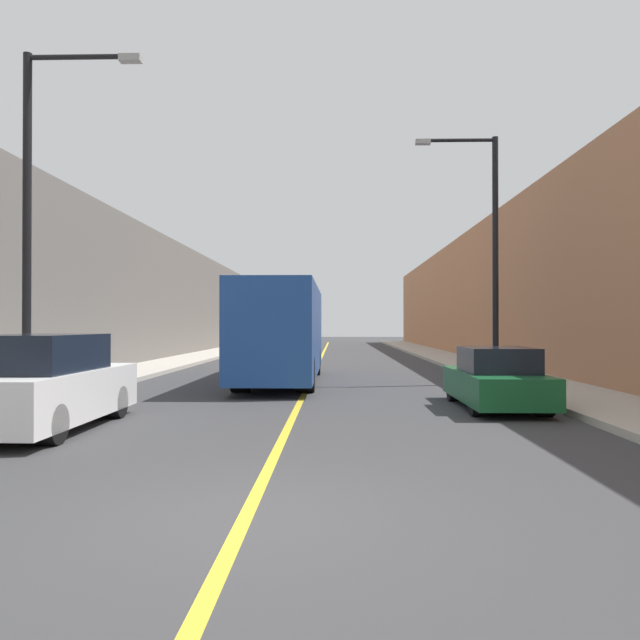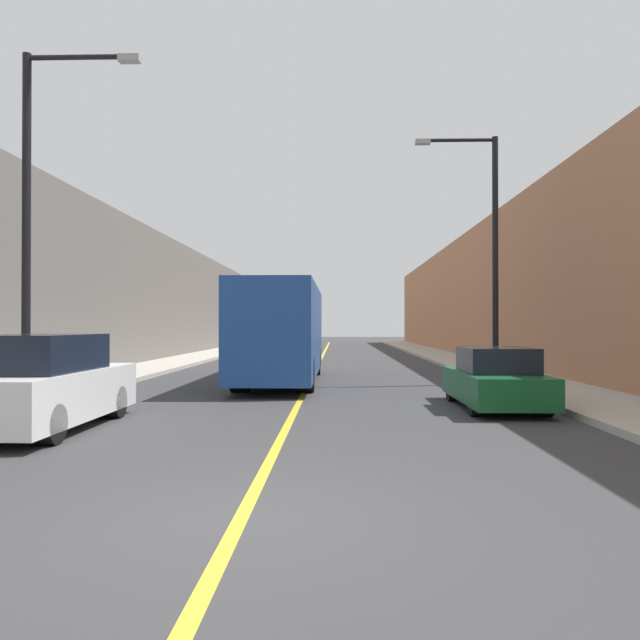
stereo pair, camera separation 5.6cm
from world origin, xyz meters
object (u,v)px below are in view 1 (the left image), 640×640
(parked_suv_left, at_px, (43,386))
(street_lamp_right, at_px, (488,241))
(street_lamp_left, at_px, (37,204))
(bus, at_px, (282,331))
(car_right_near, at_px, (496,381))

(parked_suv_left, relative_size, street_lamp_right, 0.59)
(street_lamp_left, bearing_deg, bus, 54.96)
(parked_suv_left, bearing_deg, street_lamp_right, 41.47)
(parked_suv_left, relative_size, car_right_near, 1.11)
(bus, height_order, parked_suv_left, bus)
(street_lamp_left, distance_m, street_lamp_right, 13.77)
(car_right_near, height_order, street_lamp_left, street_lamp_left)
(car_right_near, bearing_deg, parked_suv_left, -160.37)
(bus, bearing_deg, parked_suv_left, -110.16)
(street_lamp_left, bearing_deg, parked_suv_left, -61.81)
(street_lamp_left, relative_size, street_lamp_right, 1.00)
(car_right_near, relative_size, street_lamp_right, 0.54)
(bus, xyz_separation_m, street_lamp_left, (-5.09, -7.26, 3.03))
(bus, bearing_deg, car_right_near, -49.51)
(bus, relative_size, street_lamp_right, 1.28)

